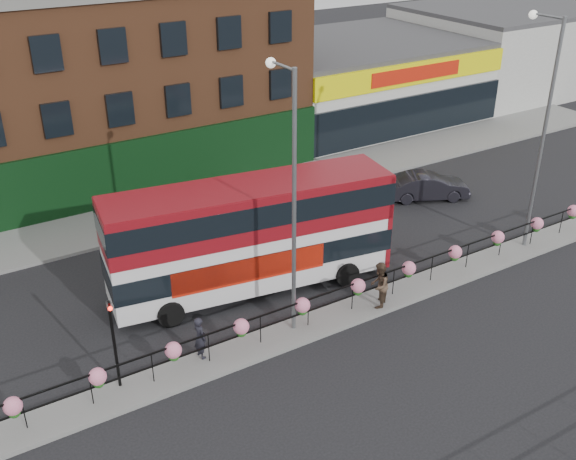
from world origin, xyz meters
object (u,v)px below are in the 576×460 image
car (428,186)px  pedestrian_b (379,285)px  double_decker_bus (252,227)px  pedestrian_a (200,337)px  lamp_column_west (290,183)px  lamp_column_east (542,116)px

car → pedestrian_b: size_ratio=2.40×
double_decker_bus → car: bearing=13.7°
pedestrian_b → pedestrian_a: bearing=-43.5°
pedestrian_a → car: bearing=-76.4°
double_decker_bus → pedestrian_a: bearing=-140.4°
pedestrian_a → lamp_column_west: (3.60, 0.01, 4.86)m
lamp_column_west → lamp_column_east: 12.23m
pedestrian_a → lamp_column_east: bearing=-97.6°
car → lamp_column_west: lamp_column_west is taller
pedestrian_b → lamp_column_west: lamp_column_west is taller
car → pedestrian_b: 11.02m
lamp_column_west → double_decker_bus: bearing=86.6°
lamp_column_west → pedestrian_a: bearing=-179.9°
double_decker_bus → car: size_ratio=2.59×
lamp_column_west → lamp_column_east: lamp_column_east is taller
car → lamp_column_east: (0.04, -6.11, 5.36)m
car → pedestrian_b: pedestrian_b is taller
double_decker_bus → lamp_column_east: bearing=-14.8°
pedestrian_b → lamp_column_east: (8.71, 0.68, 4.98)m
pedestrian_a → pedestrian_b: 7.15m
lamp_column_east → lamp_column_west: bearing=179.7°
double_decker_bus → car: (12.00, 2.93, -2.10)m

